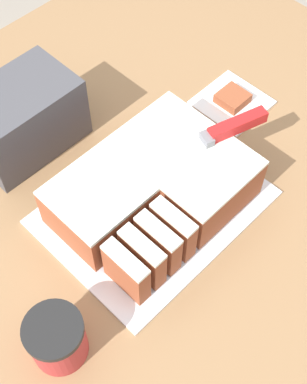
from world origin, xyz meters
The scene contains 9 objects.
ground_plane centered at (0.00, 0.00, 0.00)m, with size 8.00×8.00×0.00m, color #9E9384.
countertop centered at (0.00, 0.00, 0.48)m, with size 1.40×1.10×0.95m.
cake_board centered at (0.05, -0.03, 0.95)m, with size 0.37×0.29×0.01m.
cake centered at (0.06, -0.03, 1.00)m, with size 0.31×0.23×0.09m.
knife centered at (0.19, -0.05, 1.05)m, with size 0.31×0.12×0.02m.
coffee_cup centered at (-0.23, -0.11, 1.00)m, with size 0.09×0.09×0.09m.
paper_napkin centered at (0.34, 0.03, 0.95)m, with size 0.13×0.13×0.01m.
brownie centered at (0.34, 0.03, 0.97)m, with size 0.06×0.06×0.02m.
storage_box centered at (-0.01, 0.24, 1.02)m, with size 0.21×0.13×0.13m.
Camera 1 is at (-0.31, -0.39, 1.75)m, focal length 50.00 mm.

